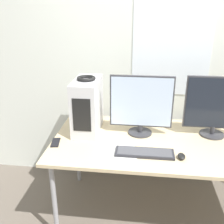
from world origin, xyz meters
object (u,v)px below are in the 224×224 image
at_px(monitor_right_near, 216,106).
at_px(cell_phone, 56,142).
at_px(headphones, 86,78).
at_px(keyboard, 144,153).
at_px(monitor_main, 141,105).
at_px(pc_tower, 87,106).
at_px(mouse, 181,156).

xyz_separation_m(monitor_right_near, cell_phone, (-1.33, -0.31, -0.27)).
bearing_deg(monitor_right_near, headphones, -178.50).
bearing_deg(headphones, keyboard, -35.08).
bearing_deg(monitor_main, keyboard, -83.11).
distance_m(pc_tower, cell_phone, 0.42).
distance_m(pc_tower, mouse, 0.91).
xyz_separation_m(headphones, monitor_right_near, (1.11, 0.03, -0.21)).
bearing_deg(monitor_main, cell_phone, -159.02).
distance_m(monitor_main, keyboard, 0.44).
relative_size(pc_tower, keyboard, 1.05).
relative_size(monitor_right_near, mouse, 6.03).
distance_m(keyboard, cell_phone, 0.74).
xyz_separation_m(pc_tower, cell_phone, (-0.22, -0.28, -0.23)).
bearing_deg(monitor_right_near, cell_phone, -166.95).
distance_m(monitor_right_near, cell_phone, 1.39).
height_order(headphones, monitor_right_near, monitor_right_near).
xyz_separation_m(headphones, cell_phone, (-0.22, -0.28, -0.48)).
xyz_separation_m(headphones, keyboard, (0.52, -0.36, -0.48)).
bearing_deg(cell_phone, monitor_right_near, 3.24).
relative_size(keyboard, mouse, 5.13).
relative_size(monitor_main, keyboard, 1.20).
bearing_deg(keyboard, cell_phone, 173.37).
height_order(monitor_main, monitor_right_near, monitor_right_near).
xyz_separation_m(keyboard, cell_phone, (-0.74, 0.09, -0.01)).
height_order(keyboard, mouse, mouse).
xyz_separation_m(headphones, mouse, (0.80, -0.39, -0.47)).
xyz_separation_m(pc_tower, keyboard, (0.52, -0.36, -0.23)).
xyz_separation_m(monitor_right_near, keyboard, (-0.59, -0.39, -0.26)).
distance_m(mouse, cell_phone, 1.02).
bearing_deg(mouse, keyboard, 173.94).
bearing_deg(mouse, cell_phone, 173.52).
distance_m(headphones, monitor_right_near, 1.13).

